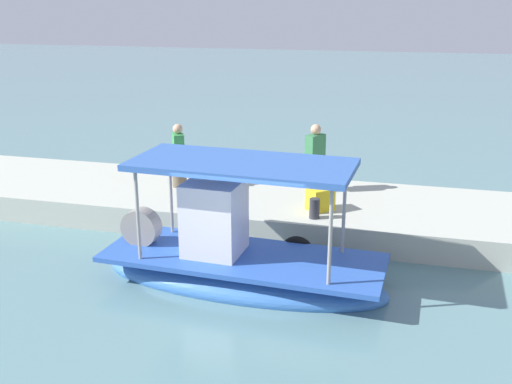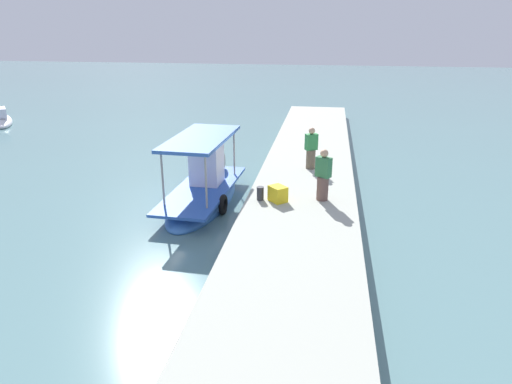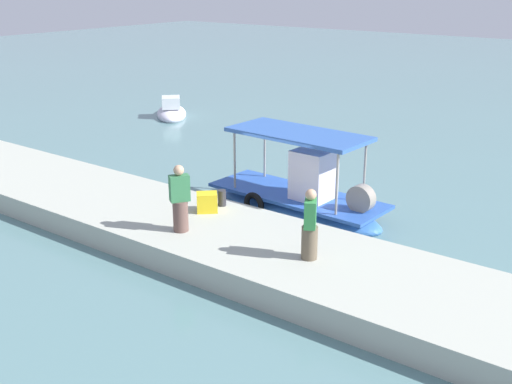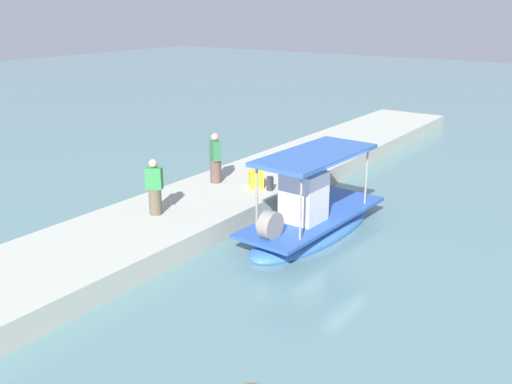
# 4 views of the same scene
# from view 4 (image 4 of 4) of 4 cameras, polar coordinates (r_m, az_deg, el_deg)

# --- Properties ---
(ground_plane) EXTENTS (120.00, 120.00, 0.00)m
(ground_plane) POSITION_cam_4_polar(r_m,az_deg,el_deg) (17.81, 6.40, -4.01)
(ground_plane) COLOR slate
(dock_quay) EXTENTS (36.00, 3.77, 0.66)m
(dock_quay) POSITION_cam_4_polar(r_m,az_deg,el_deg) (19.71, -3.43, -0.68)
(dock_quay) COLOR #AFB3A5
(dock_quay) RESTS_ON ground_plane
(main_fishing_boat) EXTENTS (5.97, 2.24, 2.89)m
(main_fishing_boat) POSITION_cam_4_polar(r_m,az_deg,el_deg) (17.50, 5.57, -2.78)
(main_fishing_boat) COLOR #3A72C0
(main_fishing_boat) RESTS_ON ground_plane
(fisherman_near_bollard) EXTENTS (0.52, 0.56, 1.72)m
(fisherman_near_bollard) POSITION_cam_4_polar(r_m,az_deg,el_deg) (17.32, -10.11, 0.25)
(fisherman_near_bollard) COLOR brown
(fisherman_near_bollard) RESTS_ON dock_quay
(fisherman_by_crate) EXTENTS (0.55, 0.57, 1.78)m
(fisherman_by_crate) POSITION_cam_4_polar(r_m,az_deg,el_deg) (20.22, -4.07, 3.18)
(fisherman_by_crate) COLOR brown
(fisherman_by_crate) RESTS_ON dock_quay
(mooring_bollard) EXTENTS (0.24, 0.24, 0.47)m
(mooring_bollard) POSITION_cam_4_polar(r_m,az_deg,el_deg) (19.45, 1.41, 0.85)
(mooring_bollard) COLOR #2D2D33
(mooring_bollard) RESTS_ON dock_quay
(cargo_crate) EXTENTS (0.73, 0.73, 0.54)m
(cargo_crate) POSITION_cam_4_polar(r_m,az_deg,el_deg) (19.80, 0.01, 1.28)
(cargo_crate) COLOR yellow
(cargo_crate) RESTS_ON dock_quay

